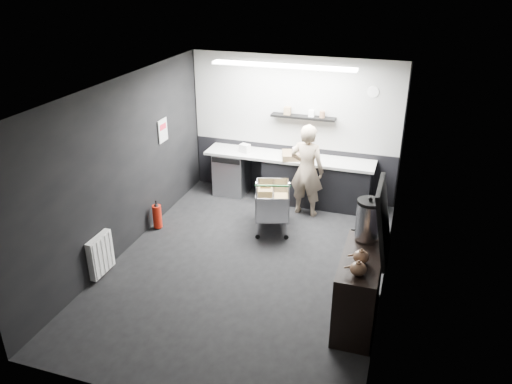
% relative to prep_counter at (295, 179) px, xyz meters
% --- Properties ---
extents(floor, '(5.50, 5.50, 0.00)m').
position_rel_prep_counter_xyz_m(floor, '(-0.14, -2.42, -0.46)').
color(floor, black).
rests_on(floor, ground).
extents(ceiling, '(5.50, 5.50, 0.00)m').
position_rel_prep_counter_xyz_m(ceiling, '(-0.14, -2.42, 2.24)').
color(ceiling, silver).
rests_on(ceiling, wall_back).
extents(wall_back, '(5.50, 0.00, 5.50)m').
position_rel_prep_counter_xyz_m(wall_back, '(-0.14, 0.33, 0.89)').
color(wall_back, black).
rests_on(wall_back, floor).
extents(wall_front, '(5.50, 0.00, 5.50)m').
position_rel_prep_counter_xyz_m(wall_front, '(-0.14, -5.17, 0.89)').
color(wall_front, black).
rests_on(wall_front, floor).
extents(wall_left, '(0.00, 5.50, 5.50)m').
position_rel_prep_counter_xyz_m(wall_left, '(-2.14, -2.42, 0.89)').
color(wall_left, black).
rests_on(wall_left, floor).
extents(wall_right, '(0.00, 5.50, 5.50)m').
position_rel_prep_counter_xyz_m(wall_right, '(1.86, -2.42, 0.89)').
color(wall_right, black).
rests_on(wall_right, floor).
extents(kitchen_wall_panel, '(3.95, 0.02, 1.70)m').
position_rel_prep_counter_xyz_m(kitchen_wall_panel, '(-0.14, 0.31, 1.39)').
color(kitchen_wall_panel, '#B2B2AE').
rests_on(kitchen_wall_panel, wall_back).
extents(dado_panel, '(3.95, 0.02, 1.00)m').
position_rel_prep_counter_xyz_m(dado_panel, '(-0.14, 0.31, 0.04)').
color(dado_panel, black).
rests_on(dado_panel, wall_back).
extents(floating_shelf, '(1.20, 0.22, 0.04)m').
position_rel_prep_counter_xyz_m(floating_shelf, '(0.06, 0.20, 1.16)').
color(floating_shelf, black).
rests_on(floating_shelf, wall_back).
extents(wall_clock, '(0.20, 0.03, 0.20)m').
position_rel_prep_counter_xyz_m(wall_clock, '(1.26, 0.30, 1.69)').
color(wall_clock, white).
rests_on(wall_clock, wall_back).
extents(poster, '(0.02, 0.30, 0.40)m').
position_rel_prep_counter_xyz_m(poster, '(-2.12, -1.12, 1.09)').
color(poster, silver).
rests_on(poster, wall_left).
extents(poster_red_band, '(0.02, 0.22, 0.10)m').
position_rel_prep_counter_xyz_m(poster_red_band, '(-2.11, -1.12, 1.16)').
color(poster_red_band, red).
rests_on(poster_red_band, poster).
extents(radiator, '(0.10, 0.50, 0.60)m').
position_rel_prep_counter_xyz_m(radiator, '(-2.08, -3.32, -0.11)').
color(radiator, white).
rests_on(radiator, wall_left).
extents(ceiling_strip, '(2.40, 0.20, 0.04)m').
position_rel_prep_counter_xyz_m(ceiling_strip, '(-0.14, -0.57, 2.21)').
color(ceiling_strip, white).
rests_on(ceiling_strip, ceiling).
extents(prep_counter, '(3.20, 0.61, 0.90)m').
position_rel_prep_counter_xyz_m(prep_counter, '(0.00, 0.00, 0.00)').
color(prep_counter, black).
rests_on(prep_counter, floor).
extents(person, '(0.67, 0.49, 1.69)m').
position_rel_prep_counter_xyz_m(person, '(0.31, -0.45, 0.39)').
color(person, beige).
rests_on(person, floor).
extents(shopping_cart, '(0.79, 1.08, 1.03)m').
position_rel_prep_counter_xyz_m(shopping_cart, '(-0.11, -1.17, 0.03)').
color(shopping_cart, silver).
rests_on(shopping_cart, floor).
extents(sideboard, '(0.55, 1.28, 1.91)m').
position_rel_prep_counter_xyz_m(sideboard, '(1.62, -3.15, 0.15)').
color(sideboard, black).
rests_on(sideboard, floor).
extents(fire_extinguisher, '(0.15, 0.15, 0.50)m').
position_rel_prep_counter_xyz_m(fire_extinguisher, '(-1.99, -1.79, -0.21)').
color(fire_extinguisher, red).
rests_on(fire_extinguisher, floor).
extents(cardboard_box, '(0.63, 0.54, 0.11)m').
position_rel_prep_counter_xyz_m(cardboard_box, '(0.03, -0.05, 0.50)').
color(cardboard_box, olive).
rests_on(cardboard_box, prep_counter).
extents(pink_tub, '(0.18, 0.18, 0.18)m').
position_rel_prep_counter_xyz_m(pink_tub, '(0.02, 0.00, 0.53)').
color(pink_tub, silver).
rests_on(pink_tub, prep_counter).
extents(white_container, '(0.21, 0.18, 0.16)m').
position_rel_prep_counter_xyz_m(white_container, '(-0.99, -0.05, 0.52)').
color(white_container, white).
rests_on(white_container, prep_counter).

